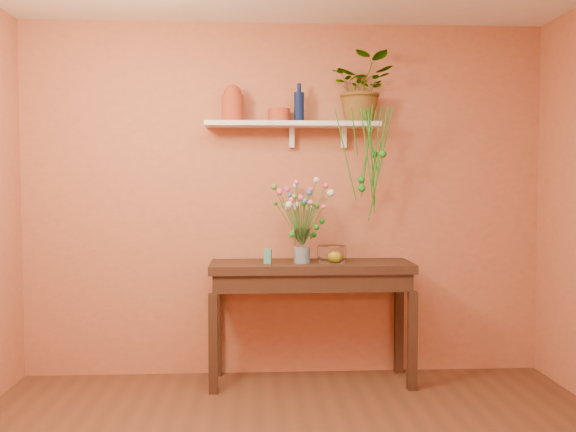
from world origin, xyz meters
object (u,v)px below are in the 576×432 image
terracotta_jug (233,104)px  spider_plant (363,89)px  bouquet (302,206)px  glass_bowl (332,255)px  glass_vase (302,248)px  blue_bottle (299,106)px  sideboard (311,280)px

terracotta_jug → spider_plant: spider_plant is taller
bouquet → glass_bowl: bearing=-8.6°
spider_plant → glass_vase: bearing=-158.9°
blue_bottle → spider_plant: size_ratio=0.56×
bouquet → terracotta_jug: bearing=165.2°
blue_bottle → glass_bowl: bearing=-38.5°
bouquet → glass_vase: bearing=-90.7°
terracotta_jug → glass_vase: (0.51, -0.14, -1.06)m
sideboard → blue_bottle: 1.29m
glass_bowl → glass_vase: bearing=174.0°
terracotta_jug → bouquet: (0.51, -0.13, -0.75)m
spider_plant → glass_bowl: size_ratio=2.41×
blue_bottle → bouquet: (0.01, -0.15, -0.74)m
blue_bottle → glass_bowl: size_ratio=1.35×
terracotta_jug → sideboard: bearing=-10.7°
blue_bottle → bouquet: blue_bottle is taller
terracotta_jug → blue_bottle: (0.49, 0.01, -0.01)m
spider_plant → sideboard: bearing=-159.8°
blue_bottle → bouquet: 0.75m
bouquet → glass_bowl: 0.42m
glass_vase → blue_bottle: bearing=94.1°
terracotta_jug → glass_bowl: 1.34m
spider_plant → glass_vase: size_ratio=2.01×
glass_vase → glass_bowl: (0.22, -0.02, -0.05)m
terracotta_jug → blue_bottle: size_ratio=0.95×
blue_bottle → spider_plant: 0.50m
sideboard → glass_bowl: glass_bowl is taller
spider_plant → bouquet: (-0.47, -0.17, -0.87)m
terracotta_jug → spider_plant: 0.99m
spider_plant → glass_bowl: (-0.25, -0.20, -1.23)m
terracotta_jug → blue_bottle: bearing=1.7°
terracotta_jug → glass_bowl: bearing=-13.0°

